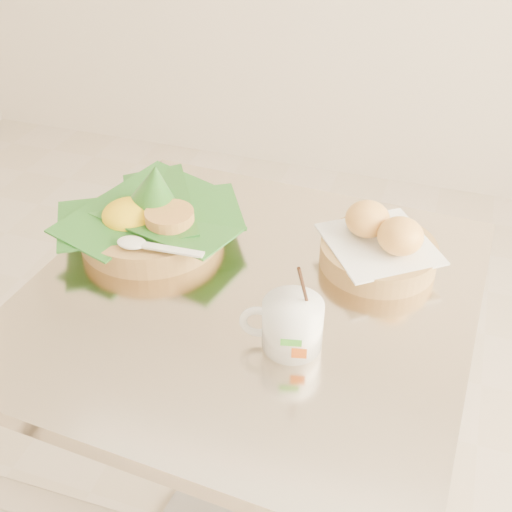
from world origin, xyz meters
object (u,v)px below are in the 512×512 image
(rice_basket, at_px, (150,217))
(bread_basket, at_px, (380,246))
(coffee_mug, at_px, (291,324))
(cafe_table, at_px, (251,386))

(rice_basket, height_order, bread_basket, rice_basket)
(rice_basket, height_order, coffee_mug, rice_basket)
(bread_basket, relative_size, coffee_mug, 1.55)
(coffee_mug, bearing_deg, rice_basket, 149.16)
(cafe_table, height_order, coffee_mug, coffee_mug)
(cafe_table, distance_m, coffee_mug, 0.29)
(rice_basket, distance_m, bread_basket, 0.40)
(cafe_table, height_order, bread_basket, bread_basket)
(cafe_table, relative_size, coffee_mug, 4.96)
(bread_basket, bearing_deg, rice_basket, -172.73)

